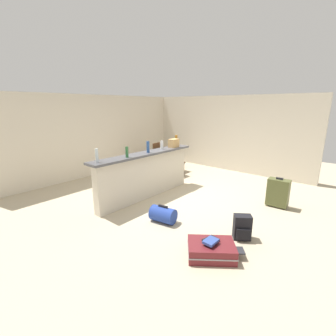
{
  "coord_description": "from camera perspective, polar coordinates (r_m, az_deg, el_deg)",
  "views": [
    {
      "loc": [
        -4.46,
        -3.59,
        2.18
      ],
      "look_at": [
        0.11,
        0.29,
        0.6
      ],
      "focal_mm": 25.47,
      "sensor_mm": 36.0,
      "label": 1
    }
  ],
  "objects": [
    {
      "name": "bottle_blue",
      "position": [
        5.59,
        -4.8,
        5.04
      ],
      "size": [
        0.07,
        0.07,
        0.27
      ],
      "primitive_type": "cylinder",
      "color": "#284C89",
      "rests_on": "bar_countertop"
    },
    {
      "name": "partition_half_wall",
      "position": [
        5.76,
        -5.29,
        -1.97
      ],
      "size": [
        2.8,
        0.2,
        1.06
      ],
      "primitive_type": "cube",
      "color": "beige",
      "rests_on": "ground_plane"
    },
    {
      "name": "ground_plane",
      "position": [
        6.13,
        1.38,
        -6.3
      ],
      "size": [
        13.0,
        13.0,
        0.05
      ],
      "primitive_type": "cube",
      "color": "#BCAD8E"
    },
    {
      "name": "dining_chair_far_side",
      "position": [
        8.39,
        -3.34,
        3.31
      ],
      "size": [
        0.45,
        0.45,
        0.93
      ],
      "color": "#4C331E",
      "rests_on": "ground_plane"
    },
    {
      "name": "grocery_bag",
      "position": [
        6.31,
        1.36,
        5.98
      ],
      "size": [
        0.26,
        0.18,
        0.22
      ],
      "primitive_type": "cube",
      "color": "tan",
      "rests_on": "bar_countertop"
    },
    {
      "name": "bar_countertop",
      "position": [
        5.62,
        -5.42,
        3.43
      ],
      "size": [
        2.96,
        0.4,
        0.05
      ],
      "primitive_type": "cube",
      "color": "#4C4C51",
      "rests_on": "partition_half_wall"
    },
    {
      "name": "book_stack",
      "position": [
        3.71,
        10.21,
        -16.76
      ],
      "size": [
        0.31,
        0.23,
        0.07
      ],
      "color": "black",
      "rests_on": "suitcase_flat_maroon"
    },
    {
      "name": "bottle_amber",
      "position": [
        6.57,
        1.97,
        6.64
      ],
      "size": [
        0.07,
        0.07,
        0.29
      ],
      "primitive_type": "cylinder",
      "color": "#9E661E",
      "rests_on": "bar_countertop"
    },
    {
      "name": "suitcase_flat_maroon",
      "position": [
        3.78,
        10.35,
        -18.71
      ],
      "size": [
        0.81,
        0.86,
        0.22
      ],
      "color": "maroon",
      "rests_on": "ground_plane"
    },
    {
      "name": "bottle_clear",
      "position": [
        4.81,
        -16.66,
        2.87
      ],
      "size": [
        0.06,
        0.06,
        0.27
      ],
      "primitive_type": "cylinder",
      "color": "silver",
      "rests_on": "bar_countertop"
    },
    {
      "name": "backpack_black",
      "position": [
        4.28,
        17.34,
        -13.48
      ],
      "size": [
        0.33,
        0.34,
        0.42
      ],
      "color": "black",
      "rests_on": "ground_plane"
    },
    {
      "name": "duffel_bag_blue",
      "position": [
        4.66,
        -1.19,
        -11.06
      ],
      "size": [
        0.37,
        0.52,
        0.34
      ],
      "color": "#233D93",
      "rests_on": "ground_plane"
    },
    {
      "name": "suitcase_upright_olive",
      "position": [
        5.78,
        24.82,
        -5.34
      ],
      "size": [
        0.26,
        0.45,
        0.67
      ],
      "color": "#51562D",
      "rests_on": "ground_plane"
    },
    {
      "name": "dining_table",
      "position": [
        7.91,
        -0.92,
        3.59
      ],
      "size": [
        1.1,
        0.8,
        0.74
      ],
      "color": "brown",
      "rests_on": "ground_plane"
    },
    {
      "name": "wall_right",
      "position": [
        8.51,
        12.98,
        8.13
      ],
      "size": [
        0.1,
        6.0,
        2.5
      ],
      "primitive_type": "cube",
      "color": "beige",
      "rests_on": "ground_plane"
    },
    {
      "name": "dining_chair_near_partition",
      "position": [
        7.54,
        1.62,
        2.01
      ],
      "size": [
        0.4,
        0.4,
        0.93
      ],
      "color": "#4C331E",
      "rests_on": "ground_plane"
    },
    {
      "name": "bottle_green",
      "position": [
        5.14,
        -9.81,
        3.78
      ],
      "size": [
        0.06,
        0.06,
        0.23
      ],
      "primitive_type": "cylinder",
      "color": "#2D6B38",
      "rests_on": "bar_countertop"
    },
    {
      "name": "bottle_white",
      "position": [
        6.06,
        -1.48,
        5.56
      ],
      "size": [
        0.07,
        0.07,
        0.21
      ],
      "primitive_type": "cylinder",
      "color": "silver",
      "rests_on": "bar_countertop"
    },
    {
      "name": "wall_back",
      "position": [
        8.05,
        -15.84,
        7.59
      ],
      "size": [
        6.6,
        0.1,
        2.5
      ],
      "primitive_type": "cube",
      "color": "beige",
      "rests_on": "ground_plane"
    }
  ]
}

